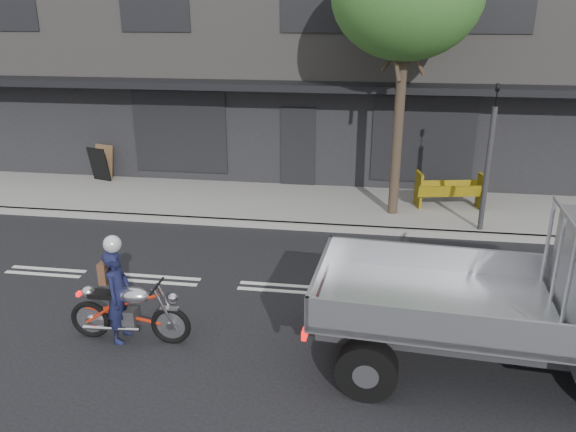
# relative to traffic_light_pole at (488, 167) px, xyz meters

# --- Properties ---
(ground) EXTENTS (80.00, 80.00, 0.00)m
(ground) POSITION_rel_traffic_light_pole_xyz_m (-4.20, -3.35, -1.65)
(ground) COLOR black
(ground) RESTS_ON ground
(sidewalk) EXTENTS (32.00, 3.20, 0.15)m
(sidewalk) POSITION_rel_traffic_light_pole_xyz_m (-4.20, 1.35, -1.58)
(sidewalk) COLOR gray
(sidewalk) RESTS_ON ground
(kerb) EXTENTS (32.00, 0.20, 0.15)m
(kerb) POSITION_rel_traffic_light_pole_xyz_m (-4.20, -0.25, -1.58)
(kerb) COLOR gray
(kerb) RESTS_ON ground
(building_main) EXTENTS (26.00, 10.00, 8.00)m
(building_main) POSITION_rel_traffic_light_pole_xyz_m (-4.20, 7.95, 2.35)
(building_main) COLOR slate
(building_main) RESTS_ON ground
(traffic_light_pole) EXTENTS (0.12, 0.12, 3.50)m
(traffic_light_pole) POSITION_rel_traffic_light_pole_xyz_m (0.00, 0.00, 0.00)
(traffic_light_pole) COLOR #2D2D30
(traffic_light_pole) RESTS_ON ground
(motorcycle) EXTENTS (1.99, 0.58, 1.02)m
(motorcycle) POSITION_rel_traffic_light_pole_xyz_m (-6.27, -5.44, -1.13)
(motorcycle) COLOR black
(motorcycle) RESTS_ON ground
(rider) EXTENTS (0.37, 0.56, 1.53)m
(rider) POSITION_rel_traffic_light_pole_xyz_m (-6.42, -5.44, -0.89)
(rider) COLOR #141739
(rider) RESTS_ON ground
(construction_barrier) EXTENTS (1.79, 0.98, 0.95)m
(construction_barrier) POSITION_rel_traffic_light_pole_xyz_m (-0.55, 1.25, -1.03)
(construction_barrier) COLOR yellow
(construction_barrier) RESTS_ON sidewalk
(sandwich_board) EXTENTS (0.74, 0.60, 1.02)m
(sandwich_board) POSITION_rel_traffic_light_pole_xyz_m (-10.60, 2.41, -0.99)
(sandwich_board) COLOR black
(sandwich_board) RESTS_ON sidewalk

